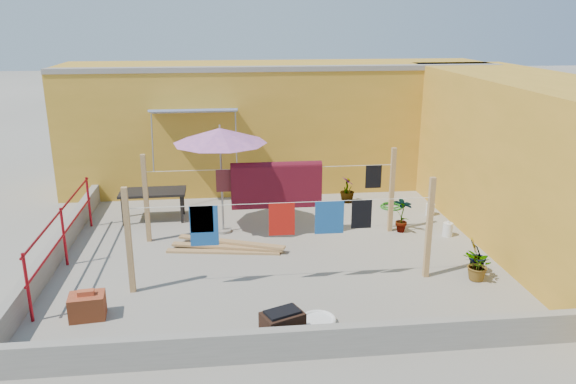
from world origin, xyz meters
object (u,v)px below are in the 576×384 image
object	(u,v)px
water_jug_a	(430,209)
green_hose	(391,206)
white_basin	(318,320)
brick_stack	(87,306)
patio_umbrella	(220,136)
outdoor_table	(153,194)
water_jug_b	(448,229)
plant_back_a	(261,186)
brazier	(282,327)

from	to	relation	value
water_jug_a	green_hose	bearing A→B (deg)	139.98
white_basin	brick_stack	bearing A→B (deg)	170.68
patio_umbrella	water_jug_a	bearing A→B (deg)	6.29
outdoor_table	water_jug_b	xyz separation A→B (m)	(6.14, -1.69, -0.46)
brick_stack	white_basin	distance (m)	3.47
water_jug_a	brick_stack	bearing A→B (deg)	-150.29
patio_umbrella	white_basin	bearing A→B (deg)	-70.45
water_jug_a	plant_back_a	xyz separation A→B (m)	(-3.77, 1.48, 0.24)
brick_stack	white_basin	bearing A→B (deg)	-9.32
brazier	plant_back_a	xyz separation A→B (m)	(0.14, 6.34, 0.13)
brazier	water_jug_a	size ratio (longest dim) A/B	2.12
outdoor_table	brazier	xyz separation A→B (m)	(2.33, -5.27, -0.36)
brick_stack	green_hose	bearing A→B (deg)	36.58
patio_umbrella	outdoor_table	xyz separation A→B (m)	(-1.53, 0.93, -1.45)
brick_stack	water_jug_a	size ratio (longest dim) A/B	1.80
green_hose	patio_umbrella	bearing A→B (deg)	-164.08
white_basin	water_jug_b	size ratio (longest dim) A/B	1.64
brazier	water_jug_b	size ratio (longest dim) A/B	2.03
brazier	green_hose	xyz separation A→B (m)	(3.17, 5.48, -0.21)
outdoor_table	brick_stack	world-z (taller)	outdoor_table
outdoor_table	plant_back_a	size ratio (longest dim) A/B	1.91
brick_stack	green_hose	xyz separation A→B (m)	(6.01, 4.46, -0.16)
outdoor_table	water_jug_b	bearing A→B (deg)	-15.39
water_jug_a	water_jug_b	world-z (taller)	water_jug_b
water_jug_a	water_jug_b	size ratio (longest dim) A/B	0.96
patio_umbrella	plant_back_a	bearing A→B (deg)	64.82
water_jug_a	water_jug_b	distance (m)	1.28
water_jug_b	plant_back_a	size ratio (longest dim) A/B	0.43
green_hose	plant_back_a	bearing A→B (deg)	164.15
white_basin	water_jug_a	size ratio (longest dim) A/B	1.71
water_jug_a	green_hose	distance (m)	0.96
brick_stack	water_jug_b	xyz separation A→B (m)	(6.65, 2.57, -0.05)
water_jug_b	brazier	bearing A→B (deg)	-136.74
outdoor_table	brazier	world-z (taller)	outdoor_table
water_jug_b	green_hose	world-z (taller)	water_jug_b
white_basin	water_jug_b	xyz separation A→B (m)	(3.23, 3.13, 0.09)
water_jug_b	white_basin	bearing A→B (deg)	-135.86
brick_stack	white_basin	xyz separation A→B (m)	(3.42, -0.56, -0.15)
plant_back_a	water_jug_a	bearing A→B (deg)	-21.40
brick_stack	plant_back_a	world-z (taller)	plant_back_a
brick_stack	brazier	world-z (taller)	brazier
brick_stack	plant_back_a	size ratio (longest dim) A/B	0.74
plant_back_a	outdoor_table	bearing A→B (deg)	-156.61
brick_stack	green_hose	world-z (taller)	brick_stack
patio_umbrella	green_hose	bearing A→B (deg)	15.92
brick_stack	water_jug_a	distance (m)	7.77
green_hose	brazier	bearing A→B (deg)	-120.08
brick_stack	water_jug_a	world-z (taller)	brick_stack
patio_umbrella	brick_stack	world-z (taller)	patio_umbrella
outdoor_table	brazier	distance (m)	5.77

